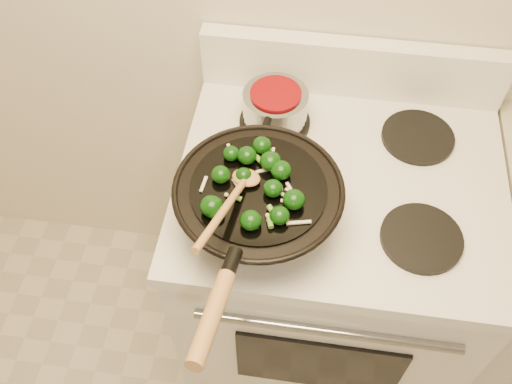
# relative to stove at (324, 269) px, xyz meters

# --- Properties ---
(stove) EXTENTS (0.78, 0.67, 1.08)m
(stove) POSITION_rel_stove_xyz_m (0.00, 0.00, 0.00)
(stove) COLOR white
(stove) RESTS_ON ground
(wok) EXTENTS (0.36, 0.60, 0.20)m
(wok) POSITION_rel_stove_xyz_m (-0.18, -0.16, 0.52)
(wok) COLOR black
(wok) RESTS_ON stove
(stirfry) EXTENTS (0.23, 0.24, 0.04)m
(stirfry) POSITION_rel_stove_xyz_m (-0.19, -0.16, 0.59)
(stirfry) COLOR #0A3308
(stirfry) RESTS_ON wok
(wooden_spoon) EXTENTS (0.09, 0.27, 0.10)m
(wooden_spoon) POSITION_rel_stove_xyz_m (-0.22, -0.21, 0.61)
(wooden_spoon) COLOR #AF7C45
(wooden_spoon) RESTS_ON wok
(saucepan) EXTENTS (0.16, 0.26, 0.10)m
(saucepan) POSITION_rel_stove_xyz_m (-0.18, 0.15, 0.51)
(saucepan) COLOR gray
(saucepan) RESTS_ON stove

